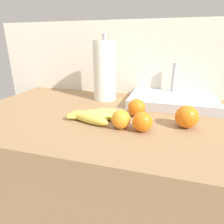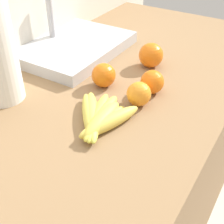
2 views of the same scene
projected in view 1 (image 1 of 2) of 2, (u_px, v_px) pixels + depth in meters
counter at (137, 202)px, 0.95m from camera, size 1.51×0.73×0.90m
wall_back at (148, 131)px, 1.24m from camera, size 1.91×0.06×1.30m
banana_bunch at (91, 116)px, 0.76m from camera, size 0.21×0.19×0.04m
orange_right at (121, 119)px, 0.69m from camera, size 0.07×0.07×0.07m
orange_back_left at (187, 117)px, 0.69m from camera, size 0.08×0.08×0.08m
orange_center at (137, 108)px, 0.80m from camera, size 0.07×0.07×0.07m
orange_front at (142, 122)px, 0.66m from camera, size 0.07×0.07×0.07m
paper_towel_roll at (105, 71)px, 1.00m from camera, size 0.12×0.12×0.33m
sink_basin at (172, 99)px, 0.96m from camera, size 0.41×0.29×0.19m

